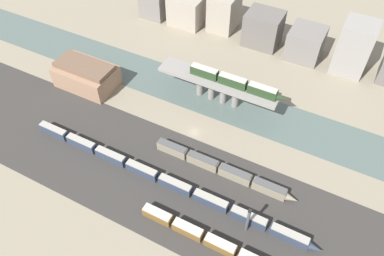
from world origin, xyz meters
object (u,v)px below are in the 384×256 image
(train_yard_far, at_px, (222,169))
(signal_tower, at_px, (248,220))
(warehouse_building, at_px, (86,75))
(train_on_bridge, at_px, (236,82))
(train_yard_mid, at_px, (162,179))
(train_yard_near, at_px, (208,239))

(train_yard_far, xyz_separation_m, signal_tower, (15.50, -16.09, 3.86))
(warehouse_building, bearing_deg, train_on_bridge, 15.64)
(warehouse_building, height_order, signal_tower, signal_tower)
(train_yard_far, height_order, warehouse_building, warehouse_building)
(warehouse_building, bearing_deg, train_yard_mid, -28.21)
(train_yard_near, height_order, warehouse_building, warehouse_building)
(train_on_bridge, height_order, warehouse_building, train_on_bridge)
(train_yard_near, bearing_deg, train_on_bridge, 105.92)
(train_yard_far, height_order, signal_tower, signal_tower)
(train_yard_far, relative_size, signal_tower, 4.39)
(warehouse_building, distance_m, signal_tower, 91.26)
(train_on_bridge, relative_size, signal_tower, 3.34)
(signal_tower, bearing_deg, train_yard_far, 133.94)
(train_yard_mid, relative_size, signal_tower, 9.07)
(train_on_bridge, bearing_deg, train_yard_far, -73.42)
(train_yard_far, distance_m, signal_tower, 22.67)
(train_on_bridge, relative_size, warehouse_building, 1.60)
(train_yard_mid, bearing_deg, signal_tower, -5.49)
(train_yard_far, bearing_deg, train_yard_mid, -141.43)
(train_on_bridge, xyz_separation_m, warehouse_building, (-60.30, -16.89, -7.16))
(train_yard_near, relative_size, signal_tower, 3.84)
(warehouse_building, xyz_separation_m, signal_tower, (85.52, -31.85, 0.66))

